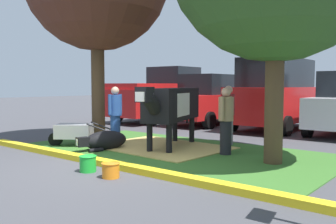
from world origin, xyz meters
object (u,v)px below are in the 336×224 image
person_visitor_far (228,114)px  suv_dark_grey (276,94)px  cow_holstein (171,105)px  person_handler (115,114)px  bucket_green (88,163)px  sedan_red (209,100)px  pickup_truck_maroon (162,96)px  bucket_orange (111,170)px  wheelbarrow (73,132)px  person_visitor_near (226,119)px  calf_lying (105,141)px

person_visitor_far → suv_dark_grey: 4.26m
cow_holstein → person_handler: 1.57m
person_handler → person_visitor_far: (2.30, 1.90, 0.01)m
person_visitor_far → bucket_green: (-0.47, -4.27, -0.69)m
bucket_green → sedan_red: bearing=108.5°
pickup_truck_maroon → suv_dark_grey: (5.31, 0.07, 0.16)m
cow_holstein → sedan_red: size_ratio=0.69×
bucket_orange → suv_dark_grey: bearing=94.5°
cow_holstein → pickup_truck_maroon: (-4.93, 5.50, 0.01)m
bucket_green → bucket_orange: 0.67m
bucket_green → pickup_truck_maroon: (-5.32, 8.41, 0.96)m
person_handler → wheelbarrow: person_handler is taller
bucket_green → person_handler: bearing=127.8°
wheelbarrow → bucket_green: (2.57, -1.57, -0.23)m
person_visitor_far → pickup_truck_maroon: bearing=144.4°
pickup_truck_maroon → sedan_red: 2.50m
person_visitor_near → sedan_red: 6.69m
cow_holstein → suv_dark_grey: bearing=86.2°
wheelbarrow → sedan_red: 6.87m
calf_lying → sedan_red: sedan_red is taller
suv_dark_grey → bucket_green: bearing=-89.9°
sedan_red → suv_dark_grey: bearing=1.4°
calf_lying → wheelbarrow: size_ratio=0.92×
cow_holstein → pickup_truck_maroon: pickup_truck_maroon is taller
wheelbarrow → sedan_red: bearing=92.1°
cow_holstein → pickup_truck_maroon: size_ratio=0.56×
bucket_orange → sedan_red: (-3.48, 8.45, 0.85)m
bucket_orange → person_handler: bearing=136.1°
person_visitor_far → bucket_green: 4.35m
cow_holstein → suv_dark_grey: suv_dark_grey is taller
cow_holstein → person_visitor_far: person_visitor_far is taller
person_visitor_far → person_handler: bearing=-140.4°
person_visitor_near → suv_dark_grey: suv_dark_grey is taller
bucket_orange → suv_dark_grey: suv_dark_grey is taller
wheelbarrow → suv_dark_grey: bearing=69.6°
person_visitor_near → bucket_green: bearing=-110.6°
person_handler → wheelbarrow: bearing=-132.9°
bucket_green → pickup_truck_maroon: pickup_truck_maroon is taller
person_handler → pickup_truck_maroon: (-3.48, 6.04, 0.28)m
calf_lying → sedan_red: 6.90m
sedan_red → cow_holstein: bearing=-66.1°
sedan_red → pickup_truck_maroon: bearing=-180.0°
person_visitor_far → suv_dark_grey: bearing=96.4°
cow_holstein → wheelbarrow: 2.66m
person_visitor_near → person_visitor_far: size_ratio=0.98×
person_visitor_near → suv_dark_grey: bearing=101.8°
wheelbarrow → bucket_orange: bearing=-26.4°
person_visitor_far → pickup_truck_maroon: (-5.78, 4.14, 0.27)m
calf_lying → pickup_truck_maroon: bearing=119.7°
wheelbarrow → bucket_green: wheelbarrow is taller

